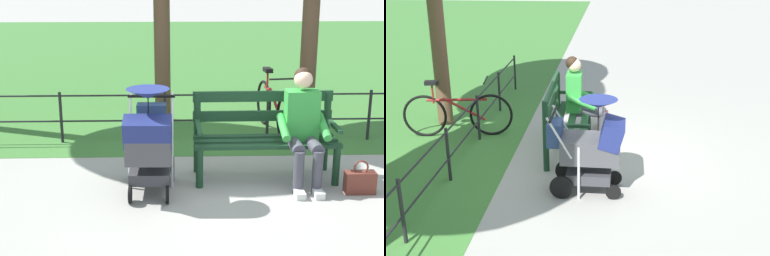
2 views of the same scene
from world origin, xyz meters
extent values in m
plane|color=#9E9B93|center=(0.00, 0.00, 0.00)|extent=(60.00, 60.00, 0.00)
cube|color=#3D7533|center=(0.00, -8.80, 0.00)|extent=(40.00, 16.00, 0.01)
cube|color=#193D23|center=(-0.44, -0.18, 0.45)|extent=(1.60, 0.12, 0.04)
cube|color=#193D23|center=(-0.45, 0.00, 0.45)|extent=(1.60, 0.12, 0.04)
cube|color=#193D23|center=(-0.45, 0.18, 0.45)|extent=(1.60, 0.12, 0.04)
cube|color=#193D23|center=(-0.44, -0.28, 0.67)|extent=(1.60, 0.06, 0.12)
cube|color=#193D23|center=(-0.44, -0.28, 0.90)|extent=(1.60, 0.06, 0.12)
cylinder|color=#193D23|center=(-1.20, 0.19, 0.23)|extent=(0.08, 0.08, 0.45)
cylinder|color=#193D23|center=(-1.19, -0.29, 0.47)|extent=(0.08, 0.08, 0.95)
cube|color=#193D23|center=(-1.20, -0.01, 0.63)|extent=(0.06, 0.56, 0.04)
cylinder|color=#193D23|center=(0.30, 0.21, 0.23)|extent=(0.08, 0.08, 0.45)
cylinder|color=#193D23|center=(0.31, -0.27, 0.47)|extent=(0.08, 0.08, 0.95)
cube|color=#193D23|center=(0.30, 0.01, 0.63)|extent=(0.06, 0.56, 0.04)
cylinder|color=#42424C|center=(-0.93, 0.22, 0.47)|extent=(0.15, 0.40, 0.14)
cylinder|color=#42424C|center=(-0.73, 0.22, 0.47)|extent=(0.15, 0.40, 0.14)
cylinder|color=#42424C|center=(-0.93, 0.42, 0.24)|extent=(0.11, 0.11, 0.47)
cylinder|color=#42424C|center=(-0.73, 0.42, 0.24)|extent=(0.11, 0.11, 0.47)
cube|color=silver|center=(-0.93, 0.50, 0.04)|extent=(0.10, 0.22, 0.07)
cube|color=silver|center=(-0.73, 0.50, 0.04)|extent=(0.10, 0.22, 0.07)
cube|color=green|center=(-0.83, 0.00, 0.75)|extent=(0.36, 0.23, 0.56)
cylinder|color=green|center=(-1.05, 0.12, 0.65)|extent=(0.10, 0.43, 0.23)
cylinder|color=green|center=(-0.61, 0.12, 0.65)|extent=(0.10, 0.43, 0.23)
sphere|color=beige|center=(-0.83, 0.00, 1.15)|extent=(0.20, 0.20, 0.20)
sphere|color=black|center=(-0.83, -0.03, 1.18)|extent=(0.19, 0.19, 0.19)
cylinder|color=black|center=(0.59, 0.02, 0.14)|extent=(0.04, 0.28, 0.28)
cylinder|color=black|center=(1.05, 0.01, 0.14)|extent=(0.04, 0.28, 0.28)
cylinder|color=black|center=(0.65, 0.62, 0.09)|extent=(0.03, 0.18, 0.18)
cylinder|color=black|center=(1.03, 0.61, 0.09)|extent=(0.03, 0.18, 0.18)
cube|color=#38383D|center=(0.83, 0.32, 0.22)|extent=(0.43, 0.53, 0.12)
cylinder|color=silver|center=(0.60, 0.22, 0.33)|extent=(0.03, 0.03, 0.65)
cylinder|color=silver|center=(1.06, 0.21, 0.33)|extent=(0.03, 0.03, 0.65)
cube|color=#47474C|center=(0.83, 0.34, 0.55)|extent=(0.48, 0.69, 0.28)
cube|color=navy|center=(0.84, 0.58, 0.75)|extent=(0.49, 0.32, 0.33)
cylinder|color=black|center=(0.82, -0.10, 0.95)|extent=(0.52, 0.04, 0.03)
cylinder|color=silver|center=(0.59, 0.00, 0.75)|extent=(0.03, 0.30, 0.49)
cylinder|color=silver|center=(1.05, -0.01, 0.75)|extent=(0.03, 0.30, 0.49)
cone|color=navy|center=(0.83, 0.42, 1.10)|extent=(0.45, 0.45, 0.10)
cylinder|color=black|center=(0.83, 0.42, 0.92)|extent=(0.01, 0.01, 0.30)
cube|color=navy|center=(0.82, -0.08, 0.73)|extent=(0.32, 0.17, 0.28)
cube|color=brown|center=(-1.40, 0.42, 0.12)|extent=(0.32, 0.14, 0.24)
torus|color=brown|center=(-1.40, 0.42, 0.29)|extent=(0.16, 0.02, 0.16)
cylinder|color=black|center=(-2.09, -1.43, 0.35)|extent=(0.04, 0.04, 0.70)
cylinder|color=black|center=(-0.70, -1.43, 0.35)|extent=(0.04, 0.04, 0.70)
cylinder|color=black|center=(0.70, -1.43, 0.35)|extent=(0.04, 0.04, 0.70)
cylinder|color=black|center=(2.09, -1.43, 0.35)|extent=(0.04, 0.04, 0.70)
cylinder|color=black|center=(0.00, -1.43, 0.65)|extent=(6.97, 0.02, 0.02)
cylinder|color=black|center=(0.00, -1.43, 0.30)|extent=(6.97, 0.02, 0.02)
cylinder|color=brown|center=(-1.39, -2.18, 1.49)|extent=(0.24, 0.24, 2.97)
cylinder|color=brown|center=(0.74, -2.49, 1.83)|extent=(0.24, 0.24, 3.65)
torus|color=black|center=(-0.90, -1.29, 0.33)|extent=(0.13, 0.66, 0.66)
torus|color=black|center=(-0.77, -2.28, 0.33)|extent=(0.13, 0.66, 0.66)
cylinder|color=maroon|center=(-0.84, -1.78, 0.58)|extent=(0.16, 0.90, 0.04)
cylinder|color=maroon|center=(-0.85, -1.68, 0.43)|extent=(0.12, 0.63, 0.38)
cylinder|color=maroon|center=(-0.79, -2.13, 0.68)|extent=(0.03, 0.03, 0.30)
cube|color=black|center=(-0.79, -2.13, 0.85)|extent=(0.13, 0.21, 0.06)
cylinder|color=black|center=(-0.90, -1.34, 0.88)|extent=(0.44, 0.08, 0.02)
camera|label=1|loc=(0.57, 6.02, 2.40)|focal=53.54mm
camera|label=2|loc=(6.19, 0.60, 2.79)|focal=46.65mm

